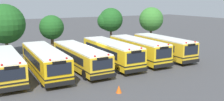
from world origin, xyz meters
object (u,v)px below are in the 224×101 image
(school_bus_5, at_px, (163,47))
(tree_3, at_px, (110,20))
(school_bus_0, at_px, (5,65))
(traffic_cone, at_px, (119,89))
(school_bus_4, at_px, (138,49))
(school_bus_2, at_px, (80,57))
(school_bus_3, at_px, (111,52))
(tree_1, at_px, (5,24))
(school_bus_1, at_px, (44,60))
(tree_4, at_px, (151,19))
(tree_2, at_px, (51,27))

(school_bus_5, xyz_separation_m, tree_3, (-2.04, 10.82, 2.68))
(school_bus_0, bearing_deg, traffic_cone, 132.10)
(school_bus_4, bearing_deg, school_bus_2, 1.67)
(school_bus_3, xyz_separation_m, traffic_cone, (-3.75, -8.28, -1.12))
(traffic_cone, bearing_deg, school_bus_0, 132.43)
(school_bus_4, distance_m, tree_1, 17.56)
(school_bus_3, height_order, school_bus_4, school_bus_4)
(tree_3, bearing_deg, school_bus_5, -79.35)
(school_bus_5, bearing_deg, school_bus_1, 0.73)
(school_bus_3, relative_size, school_bus_4, 1.04)
(school_bus_0, distance_m, tree_1, 11.41)
(school_bus_1, height_order, school_bus_5, school_bus_5)
(school_bus_0, distance_m, school_bus_4, 14.85)
(school_bus_1, relative_size, school_bus_4, 1.09)
(school_bus_2, distance_m, traffic_cone, 8.19)
(school_bus_3, bearing_deg, school_bus_4, -179.45)
(traffic_cone, bearing_deg, school_bus_1, 115.47)
(tree_1, bearing_deg, school_bus_0, -96.59)
(school_bus_1, height_order, tree_4, tree_4)
(school_bus_5, relative_size, tree_4, 1.61)
(school_bus_1, bearing_deg, school_bus_0, -0.31)
(school_bus_4, bearing_deg, traffic_cone, 48.46)
(school_bus_2, bearing_deg, tree_2, -91.86)
(school_bus_0, xyz_separation_m, tree_1, (1.27, 10.97, 2.87))
(tree_1, bearing_deg, traffic_cone, -72.10)
(school_bus_0, bearing_deg, school_bus_1, 179.02)
(traffic_cone, bearing_deg, school_bus_3, 65.66)
(tree_2, relative_size, tree_3, 0.85)
(school_bus_2, height_order, tree_4, tree_4)
(school_bus_1, height_order, tree_3, tree_3)
(school_bus_0, relative_size, tree_3, 1.61)
(tree_2, bearing_deg, school_bus_4, -56.97)
(tree_4, bearing_deg, school_bus_2, -148.65)
(school_bus_0, xyz_separation_m, tree_3, (16.64, 10.97, 2.78))
(tree_2, height_order, tree_4, tree_4)
(school_bus_1, bearing_deg, school_bus_2, -179.27)
(school_bus_1, xyz_separation_m, traffic_cone, (3.86, -8.10, -1.09))
(school_bus_3, height_order, tree_3, tree_3)
(school_bus_5, height_order, tree_2, tree_2)
(school_bus_4, xyz_separation_m, tree_3, (1.79, 10.77, 2.68))
(school_bus_3, relative_size, tree_1, 1.51)
(school_bus_2, bearing_deg, traffic_cone, 89.04)
(school_bus_4, bearing_deg, school_bus_3, 1.02)
(school_bus_5, relative_size, traffic_cone, 15.83)
(school_bus_3, distance_m, tree_3, 12.42)
(school_bus_5, relative_size, tree_1, 1.44)
(school_bus_2, distance_m, tree_4, 19.89)
(school_bus_5, bearing_deg, tree_4, -118.59)
(school_bus_2, relative_size, school_bus_4, 1.07)
(school_bus_0, height_order, school_bus_5, school_bus_5)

